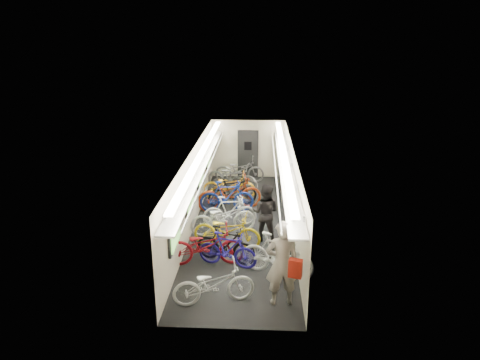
# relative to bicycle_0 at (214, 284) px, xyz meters

# --- Properties ---
(train_car_shell) EXTENTS (10.00, 10.00, 10.00)m
(train_car_shell) POSITION_rel_bicycle_0_xyz_m (0.08, 4.83, 1.19)
(train_car_shell) COLOR black
(train_car_shell) RESTS_ON ground
(bicycle_0) EXTENTS (1.89, 1.05, 0.94)m
(bicycle_0) POSITION_rel_bicycle_0_xyz_m (0.00, 0.00, 0.00)
(bicycle_0) COLOR #B0B1B5
(bicycle_0) RESTS_ON ground
(bicycle_1) EXTENTS (1.61, 0.80, 0.93)m
(bicycle_1) POSITION_rel_bicycle_0_xyz_m (0.17, 1.60, -0.01)
(bicycle_1) COLOR navy
(bicycle_1) RESTS_ON ground
(bicycle_2) EXTENTS (2.08, 0.95, 1.06)m
(bicycle_2) POSITION_rel_bicycle_0_xyz_m (-0.39, 1.68, 0.06)
(bicycle_2) COLOR maroon
(bicycle_2) RESTS_ON ground
(bicycle_3) EXTENTS (1.71, 0.95, 0.99)m
(bicycle_3) POSITION_rel_bicycle_0_xyz_m (0.11, 1.83, 0.02)
(bicycle_3) COLOR black
(bicycle_3) RESTS_ON ground
(bicycle_4) EXTENTS (1.98, 0.98, 1.00)m
(bicycle_4) POSITION_rel_bicycle_0_xyz_m (0.07, 2.67, 0.03)
(bicycle_4) COLOR gold
(bicycle_4) RESTS_ON ground
(bicycle_5) EXTENTS (1.71, 0.73, 0.99)m
(bicycle_5) POSITION_rel_bicycle_0_xyz_m (0.05, 4.06, 0.03)
(bicycle_5) COLOR silver
(bicycle_5) RESTS_ON ground
(bicycle_6) EXTENTS (2.08, 1.26, 1.03)m
(bicycle_6) POSITION_rel_bicycle_0_xyz_m (-0.11, 3.53, 0.05)
(bicycle_6) COLOR silver
(bicycle_6) RESTS_ON ground
(bicycle_7) EXTENTS (1.86, 0.71, 1.09)m
(bicycle_7) POSITION_rel_bicycle_0_xyz_m (-0.14, 5.21, 0.07)
(bicycle_7) COLOR navy
(bicycle_7) RESTS_ON ground
(bicycle_8) EXTENTS (2.33, 1.39, 1.16)m
(bicycle_8) POSITION_rel_bicycle_0_xyz_m (-0.06, 5.42, 0.11)
(bicycle_8) COLOR maroon
(bicycle_8) RESTS_ON ground
(bicycle_9) EXTENTS (1.79, 0.95, 1.04)m
(bicycle_9) POSITION_rel_bicycle_0_xyz_m (0.02, 5.76, 0.05)
(bicycle_9) COLOR black
(bicycle_9) RESTS_ON ground
(bicycle_10) EXTENTS (1.92, 0.69, 1.00)m
(bicycle_10) POSITION_rel_bicycle_0_xyz_m (-0.15, 6.46, 0.03)
(bicycle_10) COLOR #F1A416
(bicycle_10) RESTS_ON ground
(bicycle_11) EXTENTS (1.90, 1.13, 1.10)m
(bicycle_11) POSITION_rel_bicycle_0_xyz_m (1.42, 1.24, 0.08)
(bicycle_11) COLOR silver
(bicycle_11) RESTS_ON ground
(bicycle_12) EXTENTS (2.23, 1.50, 1.11)m
(bicycle_12) POSITION_rel_bicycle_0_xyz_m (-0.10, 7.29, 0.08)
(bicycle_12) COLOR #5D5D62
(bicycle_12) RESTS_ON ground
(bicycle_14) EXTENTS (1.98, 0.70, 1.04)m
(bicycle_14) POSITION_rel_bicycle_0_xyz_m (0.12, 8.38, 0.05)
(bicycle_14) COLOR slate
(bicycle_14) RESTS_ON ground
(passenger_near) EXTENTS (0.78, 0.57, 1.96)m
(passenger_near) POSITION_rel_bicycle_0_xyz_m (1.46, 0.06, 0.51)
(passenger_near) COLOR slate
(passenger_near) RESTS_ON ground
(passenger_mid) EXTENTS (0.95, 0.82, 1.69)m
(passenger_mid) POSITION_rel_bicycle_0_xyz_m (1.13, 3.20, 0.37)
(passenger_mid) COLOR black
(passenger_mid) RESTS_ON ground
(backpack) EXTENTS (0.29, 0.21, 0.38)m
(backpack) POSITION_rel_bicycle_0_xyz_m (1.68, -0.65, 0.81)
(backpack) COLOR #A11B10
(backpack) RESTS_ON passenger_near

